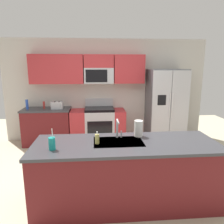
{
  "coord_description": "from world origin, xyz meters",
  "views": [
    {
      "loc": [
        -0.29,
        -3.38,
        1.92
      ],
      "look_at": [
        0.04,
        0.6,
        1.05
      ],
      "focal_mm": 33.73,
      "sensor_mm": 36.0,
      "label": 1
    }
  ],
  "objects_px": {
    "drink_cup_teal": "(52,143)",
    "paper_towel_roll": "(138,128)",
    "sink_faucet": "(118,127)",
    "refrigerator": "(165,106)",
    "soap_dispenser": "(97,139)",
    "pepper_mill": "(44,105)",
    "range_oven": "(98,125)",
    "bottle_blue": "(27,104)",
    "toaster": "(57,105)"
  },
  "relations": [
    {
      "from": "soap_dispenser",
      "to": "paper_towel_roll",
      "type": "distance_m",
      "value": 0.67
    },
    {
      "from": "sink_faucet",
      "to": "bottle_blue",
      "type": "bearing_deg",
      "value": 130.82
    },
    {
      "from": "paper_towel_roll",
      "to": "toaster",
      "type": "bearing_deg",
      "value": 125.49
    },
    {
      "from": "pepper_mill",
      "to": "soap_dispenser",
      "type": "relative_size",
      "value": 1.06
    },
    {
      "from": "toaster",
      "to": "paper_towel_roll",
      "type": "height_order",
      "value": "paper_towel_roll"
    },
    {
      "from": "drink_cup_teal",
      "to": "paper_towel_roll",
      "type": "relative_size",
      "value": 1.16
    },
    {
      "from": "range_oven",
      "to": "bottle_blue",
      "type": "relative_size",
      "value": 5.77
    },
    {
      "from": "sink_faucet",
      "to": "drink_cup_teal",
      "type": "height_order",
      "value": "sink_faucet"
    },
    {
      "from": "drink_cup_teal",
      "to": "soap_dispenser",
      "type": "relative_size",
      "value": 1.64
    },
    {
      "from": "paper_towel_roll",
      "to": "range_oven",
      "type": "bearing_deg",
      "value": 104.2
    },
    {
      "from": "pepper_mill",
      "to": "drink_cup_teal",
      "type": "height_order",
      "value": "drink_cup_teal"
    },
    {
      "from": "sink_faucet",
      "to": "soap_dispenser",
      "type": "xyz_separation_m",
      "value": [
        -0.3,
        -0.19,
        -0.1
      ]
    },
    {
      "from": "range_oven",
      "to": "drink_cup_teal",
      "type": "xyz_separation_m",
      "value": [
        -0.61,
        -2.66,
        0.54
      ]
    },
    {
      "from": "bottle_blue",
      "to": "soap_dispenser",
      "type": "distance_m",
      "value": 2.97
    },
    {
      "from": "refrigerator",
      "to": "toaster",
      "type": "xyz_separation_m",
      "value": [
        -2.7,
        0.02,
        0.07
      ]
    },
    {
      "from": "soap_dispenser",
      "to": "paper_towel_roll",
      "type": "xyz_separation_m",
      "value": [
        0.62,
        0.26,
        0.05
      ]
    },
    {
      "from": "toaster",
      "to": "soap_dispenser",
      "type": "relative_size",
      "value": 1.65
    },
    {
      "from": "pepper_mill",
      "to": "range_oven",
      "type": "bearing_deg",
      "value": 0.11
    },
    {
      "from": "drink_cup_teal",
      "to": "refrigerator",
      "type": "bearing_deg",
      "value": 48.09
    },
    {
      "from": "soap_dispenser",
      "to": "paper_towel_roll",
      "type": "bearing_deg",
      "value": 22.71
    },
    {
      "from": "sink_faucet",
      "to": "pepper_mill",
      "type": "bearing_deg",
      "value": 124.27
    },
    {
      "from": "toaster",
      "to": "drink_cup_teal",
      "type": "relative_size",
      "value": 1.0
    },
    {
      "from": "sink_faucet",
      "to": "refrigerator",
      "type": "bearing_deg",
      "value": 56.76
    },
    {
      "from": "bottle_blue",
      "to": "drink_cup_teal",
      "type": "bearing_deg",
      "value": -67.33
    },
    {
      "from": "toaster",
      "to": "paper_towel_roll",
      "type": "xyz_separation_m",
      "value": [
        1.56,
        -2.19,
        0.03
      ]
    },
    {
      "from": "refrigerator",
      "to": "bottle_blue",
      "type": "bearing_deg",
      "value": 179.38
    },
    {
      "from": "soap_dispenser",
      "to": "paper_towel_roll",
      "type": "relative_size",
      "value": 0.71
    },
    {
      "from": "drink_cup_teal",
      "to": "soap_dispenser",
      "type": "bearing_deg",
      "value": 16.18
    },
    {
      "from": "refrigerator",
      "to": "soap_dispenser",
      "type": "relative_size",
      "value": 10.88
    },
    {
      "from": "range_oven",
      "to": "sink_faucet",
      "type": "distance_m",
      "value": 2.4
    },
    {
      "from": "drink_cup_teal",
      "to": "range_oven",
      "type": "bearing_deg",
      "value": 77.06
    },
    {
      "from": "refrigerator",
      "to": "paper_towel_roll",
      "type": "xyz_separation_m",
      "value": [
        -1.15,
        -2.17,
        0.09
      ]
    },
    {
      "from": "range_oven",
      "to": "refrigerator",
      "type": "distance_m",
      "value": 1.78
    },
    {
      "from": "range_oven",
      "to": "sink_faucet",
      "type": "relative_size",
      "value": 4.82
    },
    {
      "from": "range_oven",
      "to": "pepper_mill",
      "type": "distance_m",
      "value": 1.42
    },
    {
      "from": "bottle_blue",
      "to": "refrigerator",
      "type": "bearing_deg",
      "value": -0.62
    },
    {
      "from": "drink_cup_teal",
      "to": "paper_towel_roll",
      "type": "bearing_deg",
      "value": 19.66
    },
    {
      "from": "refrigerator",
      "to": "paper_towel_roll",
      "type": "distance_m",
      "value": 2.45
    },
    {
      "from": "toaster",
      "to": "soap_dispenser",
      "type": "bearing_deg",
      "value": -68.88
    },
    {
      "from": "refrigerator",
      "to": "toaster",
      "type": "bearing_deg",
      "value": 179.59
    },
    {
      "from": "toaster",
      "to": "bottle_blue",
      "type": "height_order",
      "value": "bottle_blue"
    },
    {
      "from": "toaster",
      "to": "paper_towel_roll",
      "type": "bearing_deg",
      "value": -54.51
    },
    {
      "from": "drink_cup_teal",
      "to": "paper_towel_roll",
      "type": "distance_m",
      "value": 1.25
    },
    {
      "from": "pepper_mill",
      "to": "sink_faucet",
      "type": "relative_size",
      "value": 0.64
    },
    {
      "from": "soap_dispenser",
      "to": "bottle_blue",
      "type": "bearing_deg",
      "value": 123.98
    },
    {
      "from": "toaster",
      "to": "paper_towel_roll",
      "type": "distance_m",
      "value": 2.69
    },
    {
      "from": "range_oven",
      "to": "soap_dispenser",
      "type": "relative_size",
      "value": 8.0
    },
    {
      "from": "range_oven",
      "to": "refrigerator",
      "type": "relative_size",
      "value": 0.74
    },
    {
      "from": "toaster",
      "to": "soap_dispenser",
      "type": "xyz_separation_m",
      "value": [
        0.94,
        -2.44,
        -0.02
      ]
    },
    {
      "from": "pepper_mill",
      "to": "sink_faucet",
      "type": "distance_m",
      "value": 2.78
    }
  ]
}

